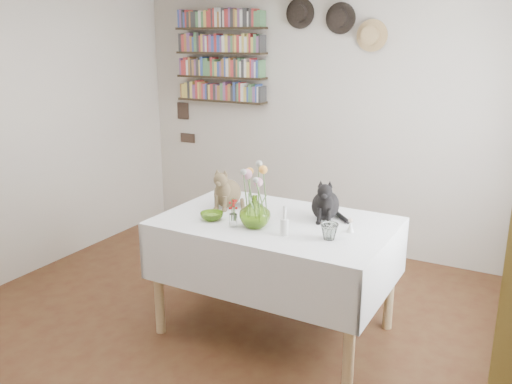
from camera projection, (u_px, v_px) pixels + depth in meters
The scene contains 14 objects.
room at pixel (188, 170), 3.35m from camera, with size 4.08×4.58×2.58m.
dining_table at pixel (276, 249), 3.74m from camera, with size 1.57×1.02×0.84m.
tabby_cat at pixel (227, 186), 3.96m from camera, with size 0.21×0.26×0.31m, color brown, non-canonical shape.
black_cat at pixel (326, 198), 3.68m from camera, with size 0.20×0.26×0.30m, color black, non-canonical shape.
flower_vase at pixel (255, 211), 3.53m from camera, with size 0.20×0.20×0.21m, color #9ACA3F.
green_bowl at pixel (212, 216), 3.70m from camera, with size 0.16×0.16×0.05m, color #9ACA3F.
drinking_glass at pixel (329, 231), 3.33m from camera, with size 0.11×0.11×0.10m, color white.
candlestick at pixel (284, 225), 3.40m from camera, with size 0.05×0.05×0.19m.
berry_jar at pixel (233, 213), 3.54m from camera, with size 0.05×0.05×0.22m.
porcelain_figurine at pixel (350, 226), 3.45m from camera, with size 0.05×0.05×0.10m.
flower_bouquet at pixel (256, 177), 3.48m from camera, with size 0.17×0.13×0.39m.
bookshelf_unit at pixel (221, 57), 5.51m from camera, with size 1.00×0.16×0.91m.
wall_hats at pixel (336, 22), 4.89m from camera, with size 0.98×0.09×0.48m.
wall_art_plaques at pixel (185, 122), 6.01m from camera, with size 0.21×0.02×0.44m.
Camera 1 is at (1.93, -2.66, 2.04)m, focal length 38.00 mm.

